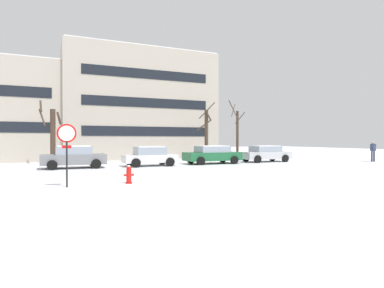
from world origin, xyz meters
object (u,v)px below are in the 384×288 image
at_px(stop_sign, 67,143).
at_px(parked_car_white, 150,156).
at_px(fire_hydrant, 129,174).
at_px(parked_car_gray, 74,157).
at_px(parked_car_green, 212,154).
at_px(parked_car_silver, 265,154).
at_px(pedestrian_crossing, 373,150).

distance_m(stop_sign, parked_car_white, 10.87).
distance_m(fire_hydrant, parked_car_gray, 9.27).
bearing_deg(fire_hydrant, parked_car_white, 67.98).
bearing_deg(parked_car_green, fire_hydrant, -134.53).
height_order(parked_car_green, parked_car_silver, parked_car_green).
relative_size(parked_car_gray, parked_car_silver, 0.95).
bearing_deg(parked_car_gray, fire_hydrant, -79.66).
distance_m(fire_hydrant, parked_car_green, 12.54).
height_order(stop_sign, parked_car_silver, stop_sign).
height_order(stop_sign, fire_hydrant, stop_sign).
bearing_deg(parked_car_white, parked_car_silver, 1.15).
bearing_deg(parked_car_white, parked_car_gray, 176.71).
xyz_separation_m(parked_car_gray, parked_car_green, (10.46, -0.18, -0.02)).
distance_m(fire_hydrant, pedestrian_crossing, 23.43).
distance_m(parked_car_gray, parked_car_green, 10.46).
height_order(parked_car_white, pedestrian_crossing, pedestrian_crossing).
bearing_deg(stop_sign, parked_car_gray, 84.45).
bearing_deg(parked_car_silver, parked_car_white, -178.85).
bearing_deg(parked_car_silver, stop_sign, -151.17).
relative_size(stop_sign, parked_car_gray, 0.62).
distance_m(stop_sign, pedestrian_crossing, 25.95).
bearing_deg(stop_sign, parked_car_silver, 28.83).
bearing_deg(fire_hydrant, pedestrian_crossing, 13.29).
bearing_deg(parked_car_gray, parked_car_white, -3.29).
height_order(parked_car_gray, pedestrian_crossing, pedestrian_crossing).
relative_size(fire_hydrant, parked_car_gray, 0.20).
bearing_deg(parked_car_green, parked_car_gray, 179.04).
bearing_deg(pedestrian_crossing, parked_car_silver, 157.47).
relative_size(stop_sign, parked_car_green, 0.57).
distance_m(parked_car_gray, pedestrian_crossing, 24.74).
height_order(parked_car_gray, parked_car_green, parked_car_gray).
relative_size(stop_sign, pedestrian_crossing, 1.44).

